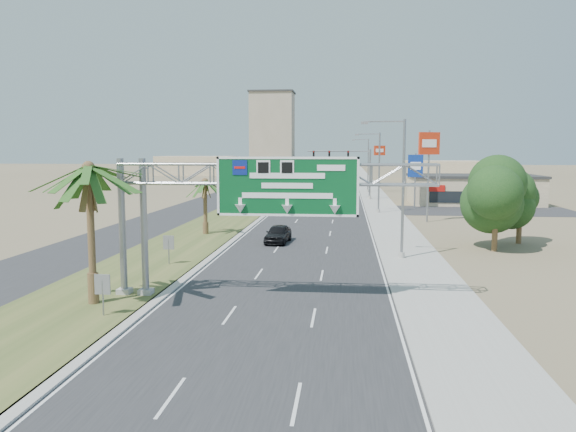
% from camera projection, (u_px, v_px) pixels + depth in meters
% --- Properties ---
extents(ground, '(600.00, 600.00, 0.00)m').
position_uv_depth(ground, '(244.00, 375.00, 19.58)').
color(ground, '#8C7A59').
rests_on(ground, ground).
extents(road, '(12.00, 300.00, 0.02)m').
position_uv_depth(road, '(331.00, 185.00, 128.25)').
color(road, '#28282B').
rests_on(road, ground).
extents(sidewalk_right, '(4.00, 300.00, 0.10)m').
position_uv_depth(sidewalk_right, '(369.00, 185.00, 127.37)').
color(sidewalk_right, '#9E9B93').
rests_on(sidewalk_right, ground).
extents(median_grass, '(7.00, 300.00, 0.12)m').
position_uv_depth(median_grass, '(288.00, 184.00, 129.27)').
color(median_grass, '#3C4F22').
rests_on(median_grass, ground).
extents(opposing_road, '(8.00, 300.00, 0.02)m').
position_uv_depth(opposing_road, '(258.00, 184.00, 129.99)').
color(opposing_road, '#28282B').
rests_on(opposing_road, ground).
extents(sign_gantry, '(16.75, 1.24, 7.50)m').
position_uv_depth(sign_gantry, '(258.00, 185.00, 28.79)').
color(sign_gantry, gray).
rests_on(sign_gantry, ground).
extents(palm_near, '(5.70, 5.70, 8.35)m').
position_uv_depth(palm_near, '(88.00, 168.00, 27.62)').
color(palm_near, brown).
rests_on(palm_near, ground).
extents(palm_row_b, '(3.99, 3.99, 5.95)m').
position_uv_depth(palm_row_b, '(205.00, 182.00, 51.60)').
color(palm_row_b, brown).
rests_on(palm_row_b, ground).
extents(palm_row_c, '(3.99, 3.99, 6.75)m').
position_uv_depth(palm_row_c, '(238.00, 168.00, 67.32)').
color(palm_row_c, brown).
rests_on(palm_row_c, ground).
extents(palm_row_d, '(3.99, 3.99, 5.45)m').
position_uv_depth(palm_row_d, '(261.00, 173.00, 85.24)').
color(palm_row_d, brown).
rests_on(palm_row_d, ground).
extents(palm_row_e, '(3.99, 3.99, 6.15)m').
position_uv_depth(palm_row_e, '(276.00, 165.00, 103.94)').
color(palm_row_e, brown).
rests_on(palm_row_e, ground).
extents(palm_row_f, '(3.99, 3.99, 5.75)m').
position_uv_depth(palm_row_f, '(290.00, 164.00, 128.68)').
color(palm_row_f, brown).
rests_on(palm_row_f, ground).
extents(streetlight_near, '(3.27, 0.44, 10.00)m').
position_uv_depth(streetlight_near, '(400.00, 194.00, 40.02)').
color(streetlight_near, gray).
rests_on(streetlight_near, ground).
extents(streetlight_mid, '(3.27, 0.44, 10.00)m').
position_uv_depth(streetlight_mid, '(377.00, 176.00, 69.65)').
color(streetlight_mid, gray).
rests_on(streetlight_mid, ground).
extents(streetlight_far, '(3.27, 0.44, 10.00)m').
position_uv_depth(streetlight_far, '(367.00, 167.00, 105.22)').
color(streetlight_far, gray).
rests_on(streetlight_far, ground).
extents(signal_mast, '(10.28, 0.71, 8.00)m').
position_uv_depth(signal_mast, '(357.00, 169.00, 89.59)').
color(signal_mast, gray).
rests_on(signal_mast, ground).
extents(store_building, '(18.00, 10.00, 4.00)m').
position_uv_depth(store_building, '(473.00, 190.00, 82.29)').
color(store_building, tan).
rests_on(store_building, ground).
extents(oak_near, '(4.50, 4.50, 6.80)m').
position_uv_depth(oak_near, '(497.00, 193.00, 43.20)').
color(oak_near, brown).
rests_on(oak_near, ground).
extents(oak_far, '(3.50, 3.50, 5.60)m').
position_uv_depth(oak_far, '(521.00, 198.00, 46.92)').
color(oak_far, brown).
rests_on(oak_far, ground).
extents(median_signback_a, '(0.75, 0.08, 2.08)m').
position_uv_depth(median_signback_a, '(102.00, 288.00, 26.14)').
color(median_signback_a, gray).
rests_on(median_signback_a, ground).
extents(median_signback_b, '(0.75, 0.08, 2.08)m').
position_uv_depth(median_signback_b, '(169.00, 245.00, 38.07)').
color(median_signback_b, gray).
rests_on(median_signback_b, ground).
extents(tower_distant, '(20.00, 16.00, 35.00)m').
position_uv_depth(tower_distant, '(272.00, 130.00, 267.81)').
color(tower_distant, gray).
rests_on(tower_distant, ground).
extents(building_distant_left, '(24.00, 14.00, 6.00)m').
position_uv_depth(building_distant_left, '(196.00, 165.00, 181.92)').
color(building_distant_left, tan).
rests_on(building_distant_left, ground).
extents(building_distant_right, '(20.00, 12.00, 5.00)m').
position_uv_depth(building_distant_right, '(443.00, 170.00, 154.51)').
color(building_distant_right, tan).
rests_on(building_distant_right, ground).
extents(car_left_lane, '(2.16, 4.63, 1.54)m').
position_uv_depth(car_left_lane, '(278.00, 234.00, 47.60)').
color(car_left_lane, black).
rests_on(car_left_lane, ground).
extents(car_mid_lane, '(2.19, 4.99, 1.59)m').
position_uv_depth(car_mid_lane, '(330.00, 206.00, 70.69)').
color(car_mid_lane, maroon).
rests_on(car_mid_lane, ground).
extents(car_right_lane, '(2.51, 4.85, 1.31)m').
position_uv_depth(car_right_lane, '(343.00, 194.00, 93.25)').
color(car_right_lane, gray).
rests_on(car_right_lane, ground).
extents(car_far, '(2.57, 5.35, 1.50)m').
position_uv_depth(car_far, '(317.00, 194.00, 92.27)').
color(car_far, black).
rests_on(car_far, ground).
extents(pole_sign_red_near, '(2.36, 1.11, 9.98)m').
position_uv_depth(pole_sign_red_near, '(429.00, 149.00, 60.60)').
color(pole_sign_red_near, gray).
rests_on(pole_sign_red_near, ground).
extents(pole_sign_blue, '(2.01, 0.79, 7.45)m').
position_uv_depth(pole_sign_blue, '(415.00, 168.00, 75.58)').
color(pole_sign_blue, gray).
rests_on(pole_sign_blue, ground).
extents(pole_sign_red_far, '(2.16, 1.08, 8.93)m').
position_uv_depth(pole_sign_red_far, '(380.00, 155.00, 104.74)').
color(pole_sign_red_far, gray).
rests_on(pole_sign_red_far, ground).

